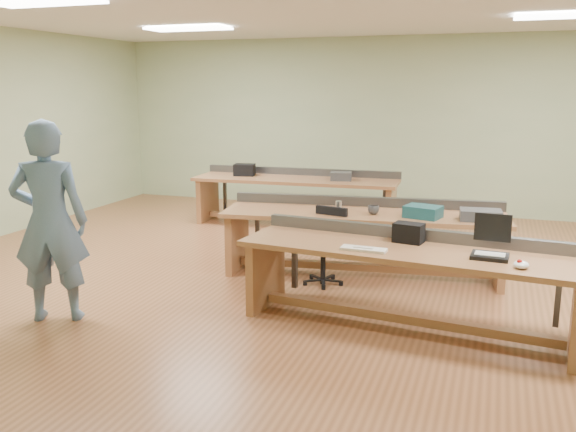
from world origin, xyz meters
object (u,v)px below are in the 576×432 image
object	(u,v)px
workbench_mid	(363,227)
camera_bag	(409,233)
person	(50,222)
workbench_front	(407,268)
parts_bin_grey	(481,215)
laptop_base	(490,256)
mug	(373,210)
drinks_can	(339,207)
task_chair	(325,256)
workbench_back	(296,190)
parts_bin_teal	(423,212)

from	to	relation	value
workbench_mid	camera_bag	distance (m)	1.45
person	camera_bag	world-z (taller)	person
workbench_front	person	xyz separation A→B (m)	(-3.15, -0.86, 0.38)
camera_bag	person	bearing A→B (deg)	-150.84
workbench_mid	person	xyz separation A→B (m)	(-2.44, -2.31, 0.37)
parts_bin_grey	laptop_base	bearing A→B (deg)	-85.23
mug	drinks_can	world-z (taller)	drinks_can
workbench_mid	task_chair	world-z (taller)	workbench_mid
workbench_back	person	distance (m)	4.65
drinks_can	camera_bag	bearing A→B (deg)	-49.49
workbench_mid	laptop_base	bearing A→B (deg)	-55.29
camera_bag	mug	world-z (taller)	camera_bag
workbench_mid	parts_bin_grey	size ratio (longest dim) A/B	7.66
workbench_back	workbench_front	bearing A→B (deg)	-61.36
workbench_mid	person	bearing A→B (deg)	-144.02
parts_bin_grey	drinks_can	bearing A→B (deg)	-176.78
workbench_front	workbench_mid	world-z (taller)	same
workbench_front	parts_bin_grey	world-z (taller)	parts_bin_grey
parts_bin_grey	drinks_can	size ratio (longest dim) A/B	3.24
workbench_front	person	world-z (taller)	person
workbench_front	camera_bag	distance (m)	0.34
workbench_front	task_chair	bearing A→B (deg)	142.21
workbench_front	mug	bearing A→B (deg)	119.29
laptop_base	camera_bag	size ratio (longest dim) A/B	1.14
mug	camera_bag	bearing A→B (deg)	-64.13
workbench_back	camera_bag	bearing A→B (deg)	-60.25
workbench_back	mug	xyz separation A→B (m)	(1.69, -2.35, 0.24)
camera_bag	parts_bin_teal	world-z (taller)	camera_bag
laptop_base	parts_bin_teal	bearing A→B (deg)	120.22
mug	workbench_mid	bearing A→B (deg)	141.16
workbench_mid	parts_bin_teal	world-z (taller)	parts_bin_teal
workbench_back	laptop_base	xyz separation A→B (m)	(2.97, -3.80, 0.20)
parts_bin_teal	drinks_can	distance (m)	0.94
person	workbench_front	bearing A→B (deg)	170.56
workbench_mid	person	world-z (taller)	person
mug	task_chair	bearing A→B (deg)	-143.83
workbench_mid	camera_bag	bearing A→B (deg)	-68.55
workbench_back	person	bearing A→B (deg)	-103.98
laptop_base	person	bearing A→B (deg)	-165.36
parts_bin_grey	camera_bag	bearing A→B (deg)	-116.43
parts_bin_teal	parts_bin_grey	bearing A→B (deg)	5.07
workbench_front	task_chair	world-z (taller)	workbench_front
person	camera_bag	bearing A→B (deg)	173.90
workbench_mid	person	size ratio (longest dim) A/B	1.75
workbench_front	laptop_base	size ratio (longest dim) A/B	10.17
laptop_base	drinks_can	bearing A→B (deg)	143.25
workbench_mid	drinks_can	distance (m)	0.39
workbench_mid	drinks_can	xyz separation A→B (m)	(-0.26, -0.14, 0.25)
workbench_front	mug	distance (m)	1.47
workbench_back	parts_bin_grey	bearing A→B (deg)	-41.93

